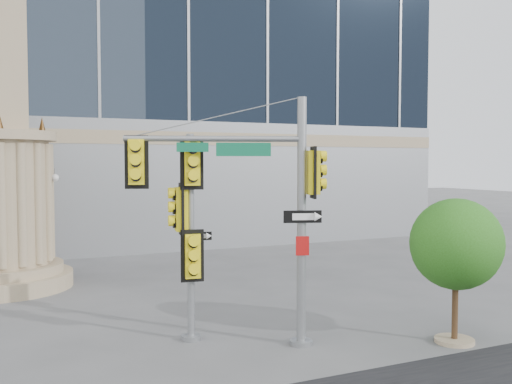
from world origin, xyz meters
name	(u,v)px	position (x,y,z in m)	size (l,w,h in m)	color
ground	(298,344)	(0.00, 0.00, 0.00)	(120.00, 120.00, 0.00)	#545456
main_signal_pole	(257,193)	(-0.92, 0.22, 3.43)	(4.13, 1.77, 5.54)	slate
secondary_signal_pole	(189,220)	(-2.18, 1.17, 2.79)	(0.82, 0.69, 4.75)	slate
street_tree	(457,248)	(3.32, -1.41, 2.17)	(2.12, 2.07, 3.30)	tan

